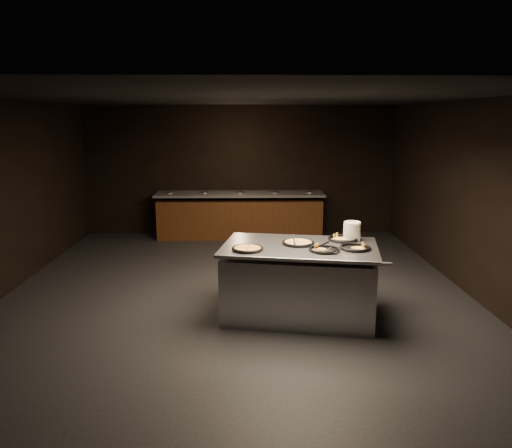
# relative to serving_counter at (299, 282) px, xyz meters

# --- Properties ---
(room) EXTENTS (7.02, 8.02, 2.92)m
(room) POSITION_rel_serving_counter_xyz_m (-0.84, 0.98, 0.99)
(room) COLOR black
(room) RESTS_ON ground
(salad_bar) EXTENTS (3.70, 0.83, 1.18)m
(salad_bar) POSITION_rel_serving_counter_xyz_m (-0.84, 4.54, -0.03)
(salad_bar) COLOR #583414
(salad_bar) RESTS_ON ground
(serving_counter) EXTENTS (2.22, 1.64, 0.97)m
(serving_counter) POSITION_rel_serving_counter_xyz_m (0.00, 0.00, 0.00)
(serving_counter) COLOR silver
(serving_counter) RESTS_ON ground
(plate_stack) EXTENTS (0.23, 0.23, 0.25)m
(plate_stack) POSITION_rel_serving_counter_xyz_m (0.75, 0.32, 0.63)
(plate_stack) COLOR white
(plate_stack) RESTS_ON serving_counter
(pan_veggie_whole) EXTENTS (0.41, 0.41, 0.04)m
(pan_veggie_whole) POSITION_rel_serving_counter_xyz_m (-0.69, -0.20, 0.53)
(pan_veggie_whole) COLOR black
(pan_veggie_whole) RESTS_ON serving_counter
(pan_cheese_whole) EXTENTS (0.43, 0.43, 0.04)m
(pan_cheese_whole) POSITION_rel_serving_counter_xyz_m (-0.01, 0.09, 0.53)
(pan_cheese_whole) COLOR black
(pan_cheese_whole) RESTS_ON serving_counter
(pan_cheese_slices_a) EXTENTS (0.42, 0.42, 0.04)m
(pan_cheese_slices_a) POSITION_rel_serving_counter_xyz_m (0.63, 0.29, 0.53)
(pan_cheese_slices_a) COLOR black
(pan_cheese_slices_a) RESTS_ON serving_counter
(pan_cheese_slices_b) EXTENTS (0.39, 0.39, 0.04)m
(pan_cheese_slices_b) POSITION_rel_serving_counter_xyz_m (0.28, -0.26, 0.53)
(pan_cheese_slices_b) COLOR black
(pan_cheese_slices_b) RESTS_ON serving_counter
(pan_veggie_slices) EXTENTS (0.40, 0.40, 0.04)m
(pan_veggie_slices) POSITION_rel_serving_counter_xyz_m (0.70, -0.18, 0.53)
(pan_veggie_slices) COLOR black
(pan_veggie_slices) RESTS_ON serving_counter
(server_left) EXTENTS (0.09, 0.29, 0.14)m
(server_left) POSITION_rel_serving_counter_xyz_m (-0.09, -0.02, 0.58)
(server_left) COLOR silver
(server_left) RESTS_ON serving_counter
(server_right) EXTENTS (0.27, 0.21, 0.15)m
(server_right) POSITION_rel_serving_counter_xyz_m (0.29, -0.34, 0.58)
(server_right) COLOR silver
(server_right) RESTS_ON serving_counter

